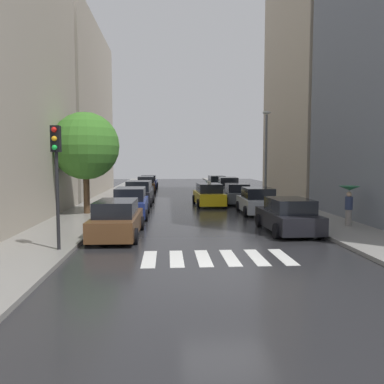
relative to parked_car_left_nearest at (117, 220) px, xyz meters
name	(u,v)px	position (x,y,z in m)	size (l,w,h in m)	color
ground_plane	(185,197)	(3.79, 18.01, -0.77)	(28.00, 72.00, 0.04)	#242427
sidewalk_left	(113,197)	(-2.71, 18.01, -0.68)	(3.00, 72.00, 0.15)	gray
sidewalk_right	(256,196)	(10.29, 18.01, -0.68)	(3.00, 72.00, 0.15)	gray
crosswalk_stripes	(217,258)	(3.79, -3.83, -0.74)	(4.95, 2.20, 0.01)	silver
building_left_mid	(68,111)	(-7.21, 20.82, 7.21)	(6.00, 17.24, 15.92)	#9E9384
building_right_mid	(318,46)	(14.79, 15.44, 12.11)	(6.00, 12.02, 25.72)	#B2A38C
parked_car_left_nearest	(117,220)	(0.00, 0.00, 0.00)	(2.10, 4.74, 1.59)	brown
parked_car_left_second	(131,203)	(0.05, 5.72, 0.06)	(2.08, 4.64, 1.73)	navy
parked_car_left_third	(139,194)	(0.07, 11.89, 0.09)	(2.18, 4.26, 1.80)	black
parked_car_left_fourth	(142,190)	(-0.09, 17.62, -0.03)	(2.16, 4.22, 1.53)	black
parked_car_left_fifth	(146,185)	(-0.09, 24.20, 0.02)	(2.26, 4.56, 1.65)	brown
parked_car_left_sixth	(149,182)	(-0.06, 29.96, -0.01)	(2.19, 4.26, 1.57)	navy
parked_car_right_nearest	(288,216)	(7.65, 0.61, -0.01)	(2.20, 4.39, 1.56)	black
parked_car_right_second	(257,201)	(7.71, 6.78, 0.01)	(2.19, 4.15, 1.62)	#B2B7BF
parked_car_right_third	(237,194)	(7.49, 12.50, -0.02)	(2.16, 4.48, 1.54)	#474C51
parked_car_right_fourth	(228,188)	(7.69, 18.09, 0.09)	(2.19, 4.84, 1.80)	#474C51
parked_car_right_fifth	(216,184)	(7.51, 24.67, 0.04)	(2.08, 4.36, 1.69)	#0C4C2D
taxi_midroad	(209,195)	(5.21, 11.32, 0.01)	(2.19, 4.70, 1.81)	yellow
pedestrian_foreground	(349,197)	(10.84, 1.30, 0.77)	(0.97, 0.97, 1.90)	gray
street_tree_left	(86,146)	(-2.63, 6.57, 3.37)	(3.95, 3.95, 5.97)	#513823
traffic_light_left_corner	(56,160)	(-1.66, -2.87, 2.54)	(0.30, 0.42, 4.30)	black
lamp_post_right	(266,150)	(9.34, 11.02, 3.29)	(0.60, 0.28, 6.72)	#595B60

